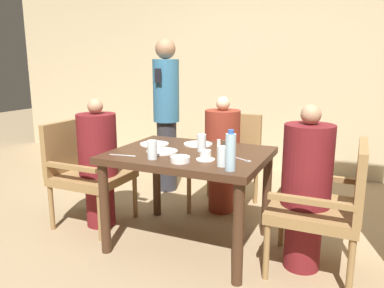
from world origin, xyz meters
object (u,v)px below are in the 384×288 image
diner_in_far_chair (222,154)px  glass_tall_mid (152,150)px  diner_in_left_chair (98,162)px  plate_dessert_center (162,151)px  teacup_with_saucer (206,156)px  chair_far_side (227,157)px  diner_in_right_chair (306,187)px  glass_tall_near (202,143)px  plate_main_right (198,144)px  bowl_small (180,159)px  water_bottle (231,152)px  chair_right_side (328,202)px  glass_tall_far (222,156)px  standing_host (166,111)px  plate_main_left (154,144)px  chair_left_side (85,168)px

diner_in_far_chair → glass_tall_mid: (-0.14, -1.01, 0.24)m
diner_in_left_chair → plate_dessert_center: diner_in_left_chair is taller
teacup_with_saucer → chair_far_side: bearing=100.8°
diner_in_right_chair → glass_tall_near: diner_in_right_chair is taller
teacup_with_saucer → plate_main_right: bearing=119.3°
bowl_small → water_bottle: bearing=-7.9°
diner_in_far_chair → diner_in_left_chair: bearing=-139.4°
diner_in_far_chair → glass_tall_near: diner_in_far_chair is taller
diner_in_far_chair → chair_right_side: diner_in_far_chair is taller
plate_dessert_center → glass_tall_mid: (0.04, -0.20, 0.06)m
glass_tall_mid → glass_tall_near: bearing=57.2°
diner_in_left_chair → plate_main_right: bearing=17.0°
chair_far_side → plate_dessert_center: size_ratio=3.88×
plate_main_right → bowl_small: 0.54m
diner_in_right_chair → glass_tall_mid: diner_in_right_chair is taller
diner_in_far_chair → bowl_small: bearing=-86.3°
diner_in_right_chair → plate_dessert_center: (-1.02, -0.09, 0.16)m
teacup_with_saucer → water_bottle: bearing=-36.3°
glass_tall_far → chair_right_side: bearing=23.0°
plate_main_right → diner_in_far_chair: bearing=85.6°
plate_main_right → diner_in_left_chair: bearing=-163.0°
water_bottle → plate_main_right: bearing=128.4°
plate_dessert_center → water_bottle: bearing=-22.3°
diner_in_far_chair → plate_main_right: diner_in_far_chair is taller
glass_tall_mid → standing_host: bearing=114.2°
diner_in_left_chair → glass_tall_near: 0.94m
chair_right_side → water_bottle: (-0.55, -0.34, 0.35)m
standing_host → teacup_with_saucer: size_ratio=12.68×
plate_main_right → plate_main_left: bearing=-156.1°
diner_in_far_chair → bowl_small: (0.06, -1.01, 0.19)m
chair_far_side → glass_tall_near: 0.87m
chair_right_side → water_bottle: 0.74m
plate_main_left → glass_tall_near: size_ratio=1.76×
chair_left_side → teacup_with_saucer: chair_left_side is taller
plate_dessert_center → glass_tall_near: (0.26, 0.14, 0.06)m
chair_left_side → diner_in_far_chair: size_ratio=0.82×
water_bottle → glass_tall_far: water_bottle is taller
bowl_small → glass_tall_far: size_ratio=1.00×
diner_in_far_chair → glass_tall_far: diner_in_far_chair is taller
chair_far_side → bowl_small: (0.06, -1.15, 0.26)m
chair_right_side → teacup_with_saucer: size_ratio=6.96×
plate_main_left → plate_main_right: bearing=23.9°
chair_far_side → plate_dessert_center: (-0.18, -0.95, 0.24)m
diner_in_left_chair → diner_in_far_chair: (0.84, 0.72, -0.01)m
diner_in_right_chair → glass_tall_near: (-0.76, 0.05, 0.22)m
chair_left_side → chair_far_side: size_ratio=1.00×
plate_dessert_center → teacup_with_saucer: size_ratio=1.80×
glass_tall_near → diner_in_left_chair: bearing=-177.0°
glass_tall_mid → diner_in_far_chair: bearing=81.9°
chair_left_side → plate_main_right: chair_left_side is taller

